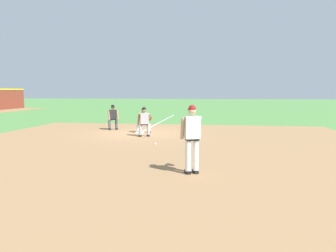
{
  "coord_description": "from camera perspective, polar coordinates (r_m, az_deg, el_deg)",
  "views": [
    {
      "loc": [
        -16.82,
        -4.05,
        2.22
      ],
      "look_at": [
        -5.72,
        -2.38,
        1.03
      ],
      "focal_mm": 35.0,
      "sensor_mm": 36.0,
      "label": 1
    }
  ],
  "objects": [
    {
      "name": "first_base_bag",
      "position": [
        17.44,
        -4.95,
        -1.13
      ],
      "size": [
        0.38,
        0.38,
        0.09
      ],
      "primitive_type": "cube",
      "color": "white",
      "rests_on": "ground"
    },
    {
      "name": "ground_plane",
      "position": [
        17.45,
        -4.95,
        -1.27
      ],
      "size": [
        160.0,
        160.0,
        0.0
      ],
      "primitive_type": "plane",
      "color": "#518942"
    },
    {
      "name": "baseball",
      "position": [
        13.63,
        -2.18,
        -3.15
      ],
      "size": [
        0.07,
        0.07,
        0.07
      ],
      "primitive_type": "sphere",
      "color": "white",
      "rests_on": "ground"
    },
    {
      "name": "baserunner",
      "position": [
        16.1,
        -4.18,
        0.96
      ],
      "size": [
        0.59,
        0.67,
        1.46
      ],
      "color": "black",
      "rests_on": "ground"
    },
    {
      "name": "first_baseman",
      "position": [
        17.54,
        -4.21,
        1.18
      ],
      "size": [
        0.85,
        0.96,
        1.34
      ],
      "color": "black",
      "rests_on": "ground"
    },
    {
      "name": "umpire",
      "position": [
        19.19,
        -9.57,
        1.71
      ],
      "size": [
        0.62,
        0.68,
        1.46
      ],
      "color": "black",
      "rests_on": "ground"
    },
    {
      "name": "foul_line_stripe",
      "position": [
        24.17,
        -1.13,
        0.81
      ],
      "size": [
        13.8,
        0.1,
        0.0
      ],
      "primitive_type": "cube",
      "color": "white",
      "rests_on": "ground"
    },
    {
      "name": "pitcher",
      "position": [
        8.8,
        4.24,
        -1.53
      ],
      "size": [
        0.82,
        0.6,
        1.86
      ],
      "color": "black",
      "rests_on": "ground"
    },
    {
      "name": "infield_dirt_patch",
      "position": [
        13.14,
        -1.88,
        -3.65
      ],
      "size": [
        18.0,
        18.0,
        0.01
      ],
      "primitive_type": "cube",
      "color": "#9E754C",
      "rests_on": "ground"
    }
  ]
}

